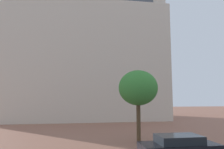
% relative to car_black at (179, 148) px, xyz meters
% --- Properties ---
extents(landmark_building, '(26.04, 12.64, 33.40)m').
position_rel_car_black_xyz_m(landmark_building, '(-5.21, 23.43, 10.21)').
color(landmark_building, beige).
rests_on(landmark_building, ground_plane).
extents(car_black, '(4.39, 2.01, 1.36)m').
position_rel_car_black_xyz_m(car_black, '(0.00, 0.00, 0.00)').
color(car_black, black).
rests_on(car_black, ground_plane).
extents(tree_curb_far, '(3.10, 3.10, 5.64)m').
position_rel_car_black_xyz_m(tree_curb_far, '(-1.00, 4.55, 3.55)').
color(tree_curb_far, '#4C3823').
rests_on(tree_curb_far, ground_plane).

